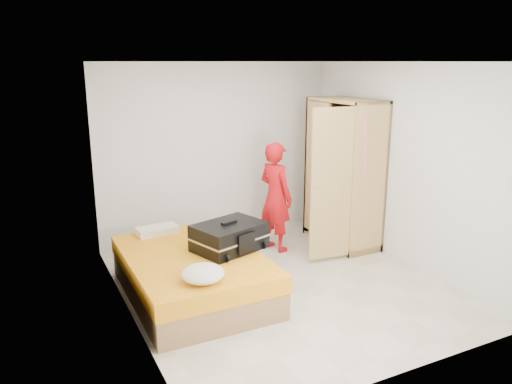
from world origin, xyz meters
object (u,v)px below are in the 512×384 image
person (276,197)px  suitcase (229,237)px  wardrobe (342,177)px  bed (193,275)px  round_cushion (203,274)px

person → suitcase: (-1.10, -0.92, -0.12)m
suitcase → wardrobe: bearing=0.7°
person → suitcase: 1.44m
wardrobe → suitcase: (-2.06, -0.69, -0.35)m
person → wardrobe: bearing=-119.7°
bed → person: person is taller
wardrobe → round_cushion: bearing=-152.6°
wardrobe → round_cushion: (-2.64, -1.37, -0.42)m
wardrobe → round_cushion: 3.01m
bed → suitcase: 0.59m
wardrobe → person: wardrobe is taller
wardrobe → suitcase: 2.20m
bed → round_cushion: bearing=-101.2°
bed → person: size_ratio=1.31×
bed → round_cushion: 0.81m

